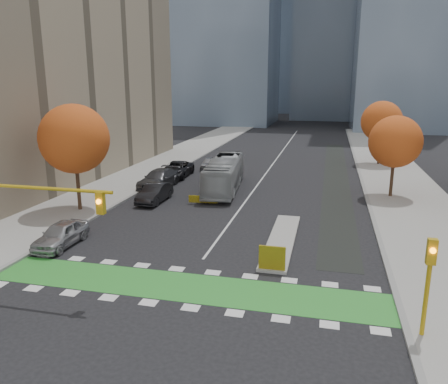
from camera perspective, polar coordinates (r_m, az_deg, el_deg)
The scene contains 22 objects.
ground at distance 20.70m, azimuth -6.75°, elevation -13.96°, with size 300.00×300.00×0.00m, color black.
sidewalk_west at distance 43.23m, azimuth -14.46°, elevation 0.77°, with size 7.00×120.00×0.15m, color gray.
sidewalk_east at distance 38.93m, azimuth 23.40°, elevation -1.42°, with size 7.00×120.00×0.15m, color gray.
curb_west at distance 41.72m, azimuth -10.20°, elevation 0.52°, with size 0.30×120.00×0.16m, color gray.
curb_east at distance 38.46m, azimuth 18.26°, elevation -1.14°, with size 0.30×120.00×0.16m, color gray.
bike_crossing at distance 21.95m, azimuth -5.37°, elevation -12.18°, with size 20.00×3.00×0.01m, color #2D8B2E.
centre_line at distance 58.26m, azimuth 6.94°, elevation 4.40°, with size 0.15×70.00×0.01m, color silver.
bike_lane_paint at distance 48.07m, azimuth 14.42°, elevation 2.00°, with size 2.50×50.00×0.01m, color black.
median_island at distance 27.91m, azimuth 7.54°, elevation -6.20°, with size 1.60×10.00×0.16m, color gray.
hazard_board at distance 23.20m, azimuth 6.29°, elevation -8.56°, with size 1.40×0.12×1.30m, color yellow.
building_west at distance 49.68m, azimuth -25.47°, elevation 16.01°, with size 16.00×44.00×25.00m, color gray.
tree_west at distance 34.73m, azimuth -18.96°, elevation 6.57°, with size 5.20×5.20×8.22m.
tree_east_near at distance 39.75m, azimuth 21.47°, elevation 6.13°, with size 4.40×4.40×7.08m.
tree_east_far at distance 55.58m, azimuth 19.90°, elevation 8.65°, with size 4.80×4.80×7.65m.
traffic_signal_west at distance 22.71m, azimuth -26.66°, elevation -1.89°, with size 8.53×0.56×5.20m.
traffic_signal_east at distance 18.40m, azimuth 25.21°, elevation -9.57°, with size 0.35×0.43×4.10m.
bus at distance 40.22m, azimuth 0.02°, elevation 2.35°, with size 2.55×10.91×3.04m, color #989C9F.
parked_car_a at distance 28.44m, azimuth -20.53°, elevation -5.19°, with size 1.76×4.37×1.49m, color #A2A3A8.
parked_car_b at distance 36.83m, azimuth -9.05°, elevation -0.13°, with size 1.63×4.68×1.54m, color black.
parked_car_c at distance 41.92m, azimuth -8.54°, elevation 1.72°, with size 2.35×5.78×1.68m, color #444448.
parked_car_d at distance 46.50m, azimuth -6.24°, elevation 2.96°, with size 2.64×5.72×1.59m, color black.
parked_car_e at distance 50.52m, azimuth -1.87°, elevation 3.79°, with size 1.61×4.00×1.36m, color #9B9BA0.
Camera 1 is at (6.55, -17.08, 9.69)m, focal length 35.00 mm.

